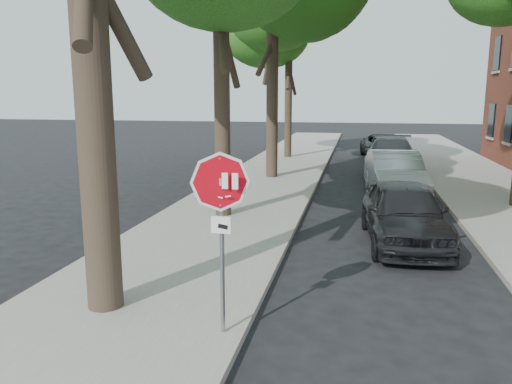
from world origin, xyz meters
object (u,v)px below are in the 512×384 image
stop_sign (221,208)px  tree_far (289,24)px  car_a (404,213)px  car_b (395,174)px  car_c (391,155)px  car_d (385,146)px

stop_sign → tree_far: (-2.02, 21.14, 5.26)m
car_a → car_b: (0.17, 5.84, 0.04)m
stop_sign → car_c: size_ratio=0.47×
stop_sign → tree_far: tree_far is taller
tree_far → car_a: size_ratio=2.14×
car_a → car_d: (0.37, 16.80, -0.06)m
tree_far → car_c: (5.31, -4.37, -6.41)m
stop_sign → car_d: size_ratio=0.53×
car_b → car_d: (0.20, 10.96, -0.10)m
car_b → stop_sign: bearing=-110.4°
car_a → car_b: 5.84m
tree_far → car_d: (5.32, 1.16, -6.53)m
car_d → stop_sign: bearing=-104.6°
stop_sign → car_b: size_ratio=0.55×
tree_far → car_a: 17.63m
tree_far → car_c: bearing=-39.4°
car_b → tree_far: bearing=112.5°
car_c → car_d: bearing=93.1°
car_b → car_d: bearing=83.9°
car_a → stop_sign: bearing=-122.4°
car_d → tree_far: bearing=-173.9°
stop_sign → tree_far: 21.88m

